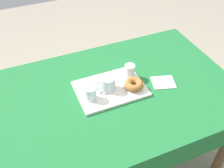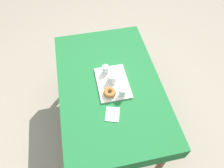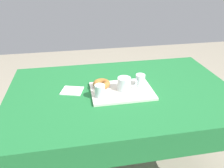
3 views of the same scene
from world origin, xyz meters
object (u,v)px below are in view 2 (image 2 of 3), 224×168
object	(u,v)px
serving_tray	(113,83)
donut_plate_left	(110,94)
water_glass_far	(122,92)
sugar_donut_left	(110,92)
water_glass_near	(106,70)
dining_table	(110,89)
paper_napkin	(112,114)
tea_mug_left	(112,78)

from	to	relation	value
serving_tray	donut_plate_left	bearing A→B (deg)	-23.25
serving_tray	water_glass_far	bearing A→B (deg)	20.20
donut_plate_left	sugar_donut_left	world-z (taller)	sugar_donut_left
water_glass_near	water_glass_far	size ratio (longest dim) A/B	1.00
dining_table	water_glass_near	distance (m)	0.20
sugar_donut_left	donut_plate_left	bearing A→B (deg)	90.00
sugar_donut_left	paper_napkin	size ratio (longest dim) A/B	0.84
tea_mug_left	donut_plate_left	world-z (taller)	tea_mug_left
tea_mug_left	donut_plate_left	size ratio (longest dim) A/B	1.04
serving_tray	tea_mug_left	world-z (taller)	tea_mug_left
serving_tray	water_glass_near	distance (m)	0.15
serving_tray	sugar_donut_left	distance (m)	0.14
donut_plate_left	sugar_donut_left	size ratio (longest dim) A/B	1.11
water_glass_far	donut_plate_left	xyz separation A→B (m)	(-0.03, -0.11, -0.03)
water_glass_near	donut_plate_left	xyz separation A→B (m)	(0.26, -0.01, -0.03)
donut_plate_left	sugar_donut_left	bearing A→B (deg)	-90.00
donut_plate_left	sugar_donut_left	distance (m)	0.02
paper_napkin	water_glass_near	bearing A→B (deg)	176.28
dining_table	serving_tray	size ratio (longest dim) A/B	3.75
serving_tray	sugar_donut_left	size ratio (longest dim) A/B	3.53
tea_mug_left	sugar_donut_left	distance (m)	0.15
sugar_donut_left	water_glass_far	bearing A→B (deg)	76.87
dining_table	paper_napkin	xyz separation A→B (m)	(0.33, -0.04, 0.10)
tea_mug_left	water_glass_far	xyz separation A→B (m)	(0.17, 0.06, -0.00)
water_glass_far	sugar_donut_left	distance (m)	0.11
water_glass_near	donut_plate_left	size ratio (longest dim) A/B	0.63
water_glass_near	paper_napkin	world-z (taller)	water_glass_near
dining_table	water_glass_near	size ratio (longest dim) A/B	18.90
serving_tray	sugar_donut_left	world-z (taller)	sugar_donut_left
serving_tray	tea_mug_left	xyz separation A→B (m)	(-0.02, -0.00, 0.05)
dining_table	sugar_donut_left	size ratio (longest dim) A/B	13.24
serving_tray	water_glass_far	distance (m)	0.17
serving_tray	water_glass_near	size ratio (longest dim) A/B	5.04
dining_table	serving_tray	world-z (taller)	serving_tray
water_glass_near	sugar_donut_left	bearing A→B (deg)	-3.05
paper_napkin	serving_tray	bearing A→B (deg)	167.74
tea_mug_left	water_glass_near	distance (m)	0.12
paper_napkin	donut_plate_left	bearing A→B (deg)	175.38
serving_tray	sugar_donut_left	xyz separation A→B (m)	(0.13, -0.05, 0.04)
dining_table	tea_mug_left	distance (m)	0.16
tea_mug_left	paper_napkin	world-z (taller)	tea_mug_left
water_glass_near	water_glass_far	xyz separation A→B (m)	(0.29, 0.10, 0.00)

